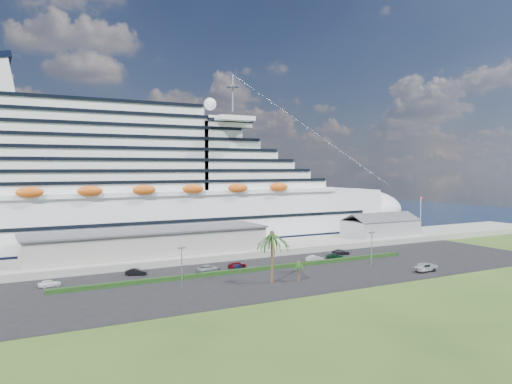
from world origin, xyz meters
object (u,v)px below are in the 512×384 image
cruise_ship (138,191)px  boat_trailer (424,267)px  parked_car_3 (238,265)px  pickup_truck (426,267)px

cruise_ship → boat_trailer: bearing=-54.8°
parked_car_3 → boat_trailer: (35.08, -24.04, 0.44)m
cruise_ship → boat_trailer: (47.25, -66.96, -15.52)m
parked_car_3 → pickup_truck: pickup_truck is taller
cruise_ship → pickup_truck: (47.81, -67.01, -15.50)m
cruise_ship → pickup_truck: bearing=-54.5°
cruise_ship → parked_car_3: bearing=-74.2°
parked_car_3 → boat_trailer: size_ratio=0.76×
parked_car_3 → pickup_truck: (35.64, -24.09, 0.46)m
parked_car_3 → pickup_truck: 43.02m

